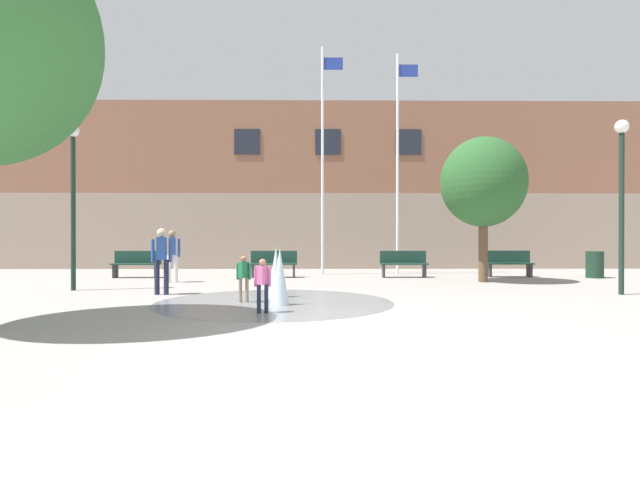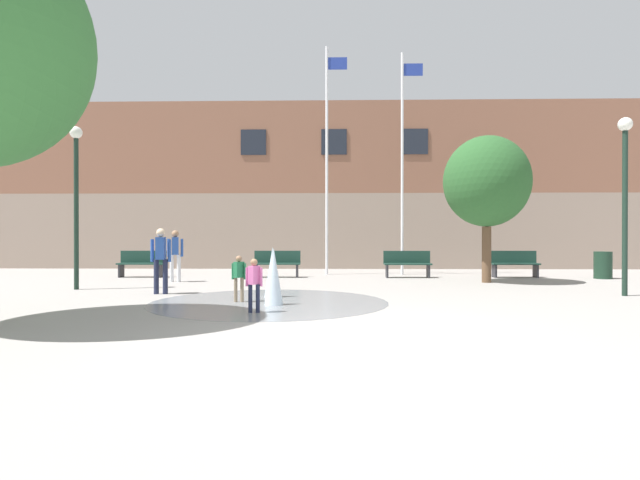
% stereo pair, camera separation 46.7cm
% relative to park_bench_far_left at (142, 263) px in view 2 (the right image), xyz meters
% --- Properties ---
extents(ground_plane, '(100.00, 100.00, 0.00)m').
position_rel_park_bench_far_left_xyz_m(ground_plane, '(6.64, -10.20, -0.48)').
color(ground_plane, gray).
extents(library_building, '(36.00, 6.05, 7.31)m').
position_rel_park_bench_far_left_xyz_m(library_building, '(6.64, 7.58, 3.18)').
color(library_building, gray).
rests_on(library_building, ground).
extents(splash_fountain, '(5.02, 5.02, 1.16)m').
position_rel_park_bench_far_left_xyz_m(splash_fountain, '(5.25, -6.37, -0.11)').
color(splash_fountain, gray).
rests_on(splash_fountain, ground).
extents(park_bench_far_left, '(1.60, 0.44, 0.91)m').
position_rel_park_bench_far_left_xyz_m(park_bench_far_left, '(0.00, 0.00, 0.00)').
color(park_bench_far_left, '#28282D').
rests_on(park_bench_far_left, ground).
extents(park_bench_under_left_flagpole, '(1.60, 0.44, 0.91)m').
position_rel_park_bench_far_left_xyz_m(park_bench_under_left_flagpole, '(4.66, 0.06, 0.00)').
color(park_bench_under_left_flagpole, '#28282D').
rests_on(park_bench_under_left_flagpole, ground).
extents(park_bench_under_right_flagpole, '(1.60, 0.44, 0.91)m').
position_rel_park_bench_far_left_xyz_m(park_bench_under_right_flagpole, '(9.12, 0.03, 0.00)').
color(park_bench_under_right_flagpole, '#28282D').
rests_on(park_bench_under_right_flagpole, ground).
extents(park_bench_near_trashcan, '(1.60, 0.44, 0.91)m').
position_rel_park_bench_far_left_xyz_m(park_bench_near_trashcan, '(12.81, 0.20, 0.00)').
color(park_bench_near_trashcan, '#28282D').
rests_on(park_bench_near_trashcan, ground).
extents(child_running, '(0.31, 0.24, 0.99)m').
position_rel_park_bench_far_left_xyz_m(child_running, '(5.12, -7.99, 0.10)').
color(child_running, '#1E233D').
rests_on(child_running, ground).
extents(child_in_fountain, '(0.31, 0.24, 0.99)m').
position_rel_park_bench_far_left_xyz_m(child_in_fountain, '(4.57, -6.51, 0.10)').
color(child_in_fountain, '#89755B').
rests_on(child_in_fountain, ground).
extents(teen_by_trashcan, '(0.50, 0.38, 1.59)m').
position_rel_park_bench_far_left_xyz_m(teen_by_trashcan, '(1.72, -1.80, 0.45)').
color(teen_by_trashcan, silver).
rests_on(teen_by_trashcan, ground).
extents(adult_near_bench, '(0.50, 0.37, 1.59)m').
position_rel_park_bench_far_left_xyz_m(adult_near_bench, '(2.40, -5.05, 0.45)').
color(adult_near_bench, '#1E233D').
rests_on(adult_near_bench, ground).
extents(flagpole_left, '(0.80, 0.10, 8.42)m').
position_rel_park_bench_far_left_xyz_m(flagpole_left, '(6.39, 1.40, 3.98)').
color(flagpole_left, silver).
rests_on(flagpole_left, ground).
extents(flagpole_right, '(0.80, 0.10, 8.17)m').
position_rel_park_bench_far_left_xyz_m(flagpole_right, '(9.17, 1.40, 3.85)').
color(flagpole_right, silver).
rests_on(flagpole_right, ground).
extents(lamp_post_left_lane, '(0.32, 0.32, 4.29)m').
position_rel_park_bench_far_left_xyz_m(lamp_post_left_lane, '(-0.19, -4.07, 2.29)').
color(lamp_post_left_lane, '#192D23').
rests_on(lamp_post_left_lane, ground).
extents(lamp_post_right_lane, '(0.32, 0.32, 4.19)m').
position_rel_park_bench_far_left_xyz_m(lamp_post_right_lane, '(13.42, -5.17, 2.23)').
color(lamp_post_right_lane, '#192D23').
rests_on(lamp_post_right_lane, ground).
extents(trash_can, '(0.56, 0.56, 0.90)m').
position_rel_park_bench_far_left_xyz_m(trash_can, '(15.55, -0.28, -0.03)').
color(trash_can, '#193323').
rests_on(trash_can, ground).
extents(street_tree_near_building, '(2.59, 2.59, 4.45)m').
position_rel_park_bench_far_left_xyz_m(street_tree_near_building, '(11.24, -1.79, 2.58)').
color(street_tree_near_building, brown).
rests_on(street_tree_near_building, ground).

